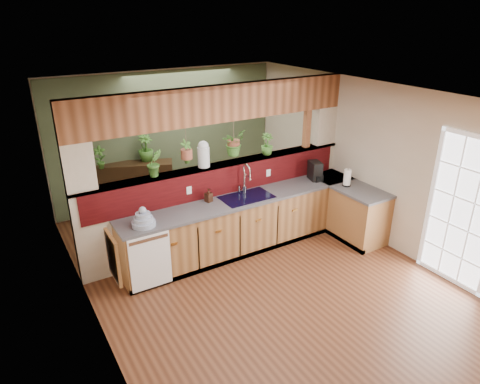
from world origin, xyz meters
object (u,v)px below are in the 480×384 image
faucet (246,177)px  paper_towel (347,178)px  shelving_console (135,187)px  dish_stack (143,220)px  glass_jar (203,154)px  soap_dispenser (209,195)px  coffee_maker (315,172)px

faucet → paper_towel: bearing=-20.8°
shelving_console → faucet: bearing=-39.5°
dish_stack → paper_towel: size_ratio=1.07×
paper_towel → glass_jar: (-2.22, 0.83, 0.56)m
faucet → dish_stack: faucet is taller
dish_stack → shelving_console: 2.51m
dish_stack → glass_jar: bearing=22.2°
glass_jar → shelving_console: (-0.54, 1.90, -1.10)m
glass_jar → shelving_console: size_ratio=0.29×
soap_dispenser → paper_towel: paper_towel is taller
paper_towel → shelving_console: 3.92m
soap_dispenser → coffee_maker: size_ratio=0.66×
faucet → paper_towel: faucet is taller
faucet → coffee_maker: faucet is taller
paper_towel → shelving_console: paper_towel is taller
paper_towel → glass_jar: 2.44m
faucet → soap_dispenser: 0.68m
dish_stack → glass_jar: size_ratio=0.79×
faucet → glass_jar: glass_jar is taller
dish_stack → shelving_console: size_ratio=0.23×
faucet → paper_towel: 1.72m
dish_stack → soap_dispenser: (1.12, 0.26, 0.02)m
shelving_console → dish_stack: bearing=-82.8°
shelving_console → soap_dispenser: bearing=-54.9°
soap_dispenser → paper_towel: 2.35m
glass_jar → coffee_maker: bearing=-10.1°
soap_dispenser → glass_jar: glass_jar is taller
coffee_maker → paper_towel: size_ratio=1.06×
faucet → soap_dispenser: size_ratio=2.34×
coffee_maker → glass_jar: glass_jar is taller
soap_dispenser → coffee_maker: (1.99, -0.13, 0.04)m
coffee_maker → shelving_console: coffee_maker is taller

